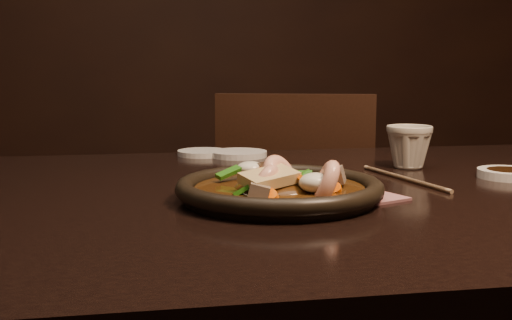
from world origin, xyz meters
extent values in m
cube|color=black|center=(0.00, 0.00, 0.73)|extent=(1.60, 0.90, 0.04)
cube|color=black|center=(0.08, 0.77, 0.42)|extent=(0.51, 0.51, 0.04)
cylinder|color=black|center=(0.29, 0.88, 0.20)|extent=(0.04, 0.04, 0.40)
cylinder|color=black|center=(-0.03, 0.98, 0.20)|extent=(0.04, 0.04, 0.40)
cube|color=black|center=(0.03, 0.59, 0.65)|extent=(0.38, 0.14, 0.43)
cylinder|color=black|center=(-0.15, -0.07, 0.76)|extent=(0.27, 0.27, 0.01)
torus|color=black|center=(-0.15, -0.07, 0.77)|extent=(0.29, 0.29, 0.02)
cylinder|color=#371E0A|center=(-0.15, -0.07, 0.76)|extent=(0.24, 0.24, 0.01)
ellipsoid|color=#371E0A|center=(-0.15, -0.07, 0.76)|extent=(0.13, 0.12, 0.04)
torus|color=#FDBEA0|center=(-0.10, -0.13, 0.78)|extent=(0.05, 0.06, 0.06)
torus|color=#FDBEA0|center=(-0.15, -0.07, 0.78)|extent=(0.07, 0.07, 0.06)
torus|color=#FDBEA0|center=(-0.18, -0.09, 0.77)|extent=(0.07, 0.07, 0.06)
cube|color=gray|center=(-0.15, -0.05, 0.78)|extent=(0.04, 0.04, 0.03)
cube|color=gray|center=(-0.16, -0.01, 0.78)|extent=(0.04, 0.04, 0.03)
cube|color=gray|center=(-0.08, -0.08, 0.78)|extent=(0.04, 0.04, 0.03)
cube|color=gray|center=(-0.17, -0.07, 0.78)|extent=(0.04, 0.04, 0.03)
cube|color=gray|center=(-0.20, -0.14, 0.77)|extent=(0.03, 0.03, 0.03)
cube|color=gray|center=(-0.17, -0.08, 0.78)|extent=(0.03, 0.03, 0.03)
cylinder|color=#FF6908|center=(-0.18, -0.06, 0.78)|extent=(0.04, 0.05, 0.04)
cylinder|color=#FF6908|center=(-0.10, -0.11, 0.77)|extent=(0.06, 0.06, 0.03)
cylinder|color=#FF6908|center=(-0.17, -0.03, 0.78)|extent=(0.04, 0.05, 0.04)
cylinder|color=#FF6908|center=(-0.13, -0.10, 0.78)|extent=(0.04, 0.05, 0.04)
cylinder|color=#FF6908|center=(-0.19, -0.13, 0.77)|extent=(0.06, 0.06, 0.03)
cylinder|color=#FF6908|center=(-0.15, -0.03, 0.78)|extent=(0.05, 0.03, 0.04)
cube|color=#256513|center=(-0.22, -0.02, 0.78)|extent=(0.04, 0.03, 0.02)
cube|color=#256513|center=(-0.21, -0.11, 0.78)|extent=(0.04, 0.01, 0.03)
cube|color=#256513|center=(-0.13, -0.06, 0.78)|extent=(0.02, 0.04, 0.02)
cube|color=#256513|center=(-0.12, -0.04, 0.78)|extent=(0.04, 0.03, 0.01)
cube|color=#256513|center=(-0.12, -0.04, 0.78)|extent=(0.04, 0.03, 0.02)
cube|color=#256513|center=(-0.19, -0.09, 0.77)|extent=(0.01, 0.04, 0.01)
ellipsoid|color=silver|center=(-0.18, -0.01, 0.77)|extent=(0.04, 0.02, 0.03)
ellipsoid|color=silver|center=(-0.12, -0.12, 0.78)|extent=(0.04, 0.04, 0.03)
ellipsoid|color=silver|center=(-0.19, -0.05, 0.77)|extent=(0.03, 0.03, 0.02)
ellipsoid|color=silver|center=(-0.18, 0.00, 0.78)|extent=(0.04, 0.04, 0.02)
ellipsoid|color=silver|center=(-0.13, -0.10, 0.77)|extent=(0.04, 0.04, 0.02)
cube|color=#DAC082|center=(-0.17, -0.10, 0.79)|extent=(0.08, 0.07, 0.03)
cylinder|color=white|center=(0.26, 0.04, 0.76)|extent=(0.10, 0.10, 0.01)
cylinder|color=white|center=(-0.15, 0.36, 0.76)|extent=(0.12, 0.12, 0.01)
cylinder|color=white|center=(-0.22, 0.40, 0.76)|extent=(0.11, 0.11, 0.01)
imported|color=beige|center=(0.14, 0.16, 0.79)|extent=(0.10, 0.09, 0.08)
cylinder|color=#9D7D5A|center=(0.08, 0.04, 0.75)|extent=(0.05, 0.23, 0.01)
cylinder|color=#9D7D5A|center=(0.08, 0.05, 0.75)|extent=(0.05, 0.23, 0.01)
cube|color=#955B60|center=(-0.07, -0.06, 0.75)|extent=(0.19, 0.19, 0.00)
camera|label=1|loc=(-0.34, -0.93, 0.94)|focal=45.00mm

